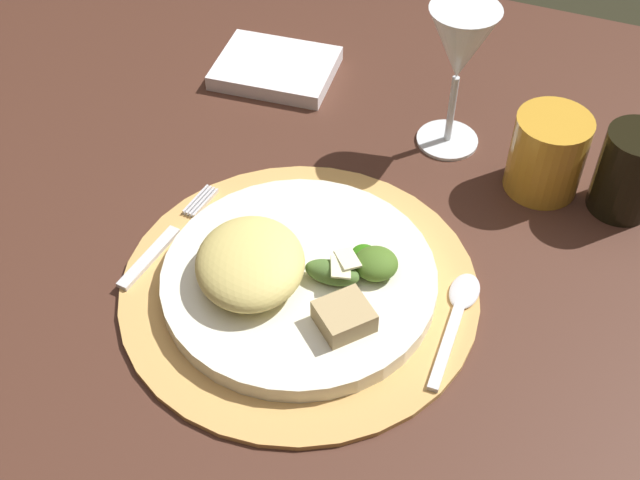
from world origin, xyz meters
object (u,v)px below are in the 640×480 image
dinner_plate (300,280)px  napkin (276,68)px  fork (165,240)px  dark_tumbler (630,172)px  dining_table (340,291)px  wine_glass (460,49)px  amber_tumbler (547,154)px  spoon (459,308)px

dinner_plate → napkin: bearing=117.6°
dinner_plate → napkin: size_ratio=1.83×
fork → dark_tumbler: (0.41, 0.22, 0.04)m
dark_tumbler → napkin: bearing=169.3°
dining_table → dinner_plate: size_ratio=5.75×
napkin → dark_tumbler: dark_tumbler is taller
dining_table → wine_glass: 0.30m
fork → napkin: bearing=92.8°
napkin → wine_glass: size_ratio=0.84×
wine_glass → dark_tumbler: bearing=-10.1°
dinner_plate → dark_tumbler: (0.26, 0.23, 0.03)m
amber_tumbler → wine_glass: bearing=163.1°
dinner_plate → fork: bearing=178.7°
dining_table → dinner_plate: 0.19m
dinner_plate → spoon: 0.15m
dinner_plate → amber_tumbler: size_ratio=2.92×
amber_tumbler → dark_tumbler: (0.08, -0.00, 0.00)m
dining_table → amber_tumbler: 0.28m
dinner_plate → wine_glass: bearing=75.1°
fork → dark_tumbler: size_ratio=1.66×
fork → dark_tumbler: dark_tumbler is taller
dining_table → dinner_plate: bearing=-89.5°
dinner_plate → napkin: 0.35m
fork → dark_tumbler: bearing=28.8°
wine_glass → spoon: bearing=-72.0°
fork → spoon: size_ratio=1.13×
fork → spoon: (0.29, 0.02, -0.00)m
dining_table → spoon: size_ratio=10.73×
wine_glass → amber_tumbler: wine_glass is taller
dining_table → amber_tumbler: bearing=31.8°
spoon → dark_tumbler: 0.24m
dinner_plate → fork: 0.15m
amber_tumbler → napkin: bearing=166.9°
dinner_plate → dark_tumbler: bearing=41.0°
napkin → dark_tumbler: size_ratio=1.50×
dining_table → dark_tumbler: dark_tumbler is taller
fork → wine_glass: bearing=50.2°
dinner_plate → amber_tumbler: (0.18, 0.23, 0.03)m
dining_table → wine_glass: wine_glass is taller
dining_table → napkin: bearing=129.7°
dinner_plate → fork: dinner_plate is taller
fork → dinner_plate: bearing=-1.3°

